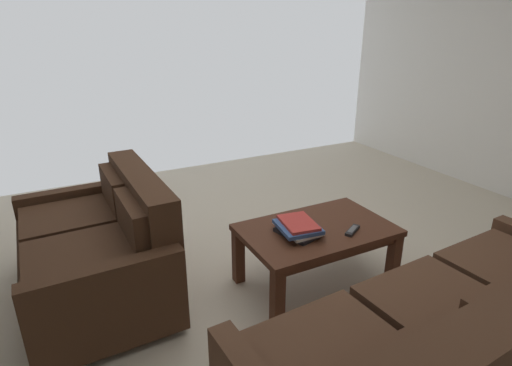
# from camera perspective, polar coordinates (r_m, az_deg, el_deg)

# --- Properties ---
(ground_plane) EXTENTS (5.88, 5.05, 0.01)m
(ground_plane) POSITION_cam_1_polar(r_m,az_deg,el_deg) (3.13, 2.03, -12.03)
(ground_plane) COLOR beige
(sofa_main) EXTENTS (2.04, 0.91, 0.88)m
(sofa_main) POSITION_cam_1_polar(r_m,az_deg,el_deg) (2.14, 26.54, -19.92)
(sofa_main) COLOR black
(sofa_main) RESTS_ON ground
(loveseat_near) EXTENTS (0.88, 1.32, 0.82)m
(loveseat_near) POSITION_cam_1_polar(r_m,az_deg,el_deg) (2.89, -20.46, -8.37)
(loveseat_near) COLOR black
(loveseat_near) RESTS_ON ground
(coffee_table) EXTENTS (1.00, 0.63, 0.44)m
(coffee_table) POSITION_cam_1_polar(r_m,az_deg,el_deg) (2.83, 8.31, -7.32)
(coffee_table) COLOR #4C2819
(coffee_table) RESTS_ON ground
(book_stack) EXTENTS (0.29, 0.32, 0.09)m
(book_stack) POSITION_cam_1_polar(r_m,az_deg,el_deg) (2.68, 5.83, -6.14)
(book_stack) COLOR black
(book_stack) RESTS_ON coffee_table
(tv_remote) EXTENTS (0.16, 0.12, 0.02)m
(tv_remote) POSITION_cam_1_polar(r_m,az_deg,el_deg) (2.78, 13.14, -6.36)
(tv_remote) COLOR black
(tv_remote) RESTS_ON coffee_table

